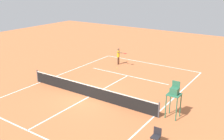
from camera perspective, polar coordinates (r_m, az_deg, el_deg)
ground_plane at (r=19.77m, az=-5.07°, el=-5.87°), size 60.00×60.00×0.00m
court_lines at (r=19.77m, az=-5.07°, el=-5.87°), size 10.86×20.77×0.01m
tennis_net at (r=19.57m, az=-5.11°, el=-4.55°), size 11.46×0.10×1.07m
player_serving at (r=27.08m, az=1.48°, el=3.32°), size 1.28×0.58×1.74m
tennis_ball at (r=26.11m, az=1.09°, el=0.45°), size 0.07×0.07×0.07m
umpire_chair at (r=16.67m, az=13.48°, el=-5.12°), size 0.80×0.80×2.41m
courtside_chair_near at (r=14.29m, az=9.66°, el=-13.98°), size 0.44×0.46×0.95m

